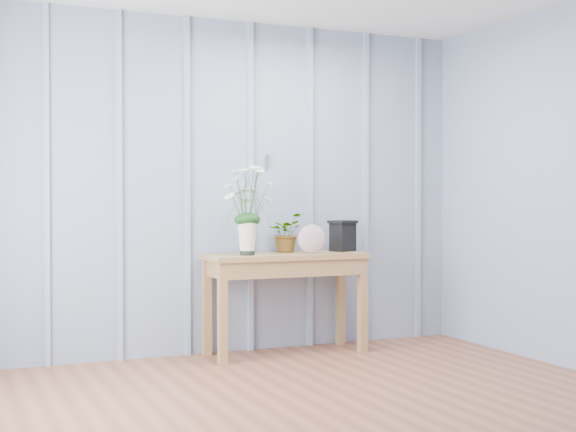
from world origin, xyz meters
name	(u,v)px	position (x,y,z in m)	size (l,w,h in m)	color
ground	(364,431)	(0.00, 0.00, 0.00)	(4.50, 4.50, 0.00)	brown
room_shell	(290,59)	(0.00, 0.92, 1.99)	(4.00, 4.50, 2.50)	#8895AC
sideboard	(285,269)	(0.44, 1.99, 0.64)	(1.20, 0.45, 0.75)	olive
daisy_vase	(247,197)	(0.11, 1.93, 1.17)	(0.47, 0.36, 0.66)	black
spider_plant	(286,233)	(0.49, 2.12, 0.90)	(0.27, 0.23, 0.30)	#113713
felt_disc_vessel	(312,239)	(0.61, 1.90, 0.86)	(0.22, 0.06, 0.22)	#864A63
carved_box	(343,235)	(0.95, 2.05, 0.87)	(0.24, 0.22, 0.24)	black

